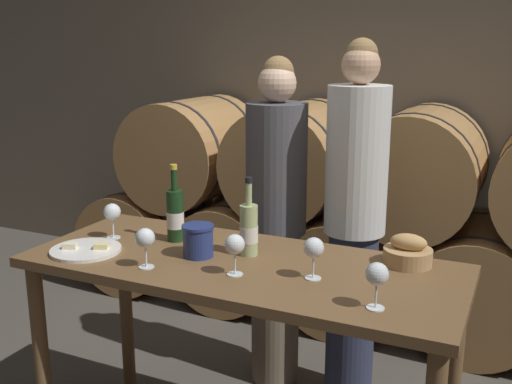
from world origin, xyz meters
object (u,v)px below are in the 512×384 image
bread_basket (408,253)px  wine_glass_far_right (377,275)px  tasting_table (241,292)px  wine_bottle_red (175,215)px  wine_glass_far_left (112,213)px  wine_glass_center (235,245)px  wine_bottle_white (249,229)px  cheese_plate (86,250)px  blue_crock (198,239)px  person_right (354,223)px  wine_glass_left (145,239)px  wine_glass_right (314,249)px  person_left (276,222)px

bread_basket → wine_glass_far_right: 0.45m
tasting_table → wine_bottle_red: wine_bottle_red is taller
bread_basket → wine_glass_far_left: (-1.24, -0.21, 0.07)m
wine_bottle_red → wine_glass_center: bearing=-31.0°
wine_bottle_white → wine_glass_far_right: bearing=-26.0°
cheese_plate → wine_bottle_white: bearing=21.8°
tasting_table → blue_crock: bearing=-174.3°
tasting_table → wine_bottle_white: size_ratio=5.36×
wine_glass_far_left → cheese_plate: bearing=-87.3°
wine_glass_center → wine_glass_far_right: same height
tasting_table → bread_basket: 0.67m
wine_bottle_red → bread_basket: 0.98m
person_right → wine_bottle_white: person_right is taller
wine_glass_left → wine_glass_right: size_ratio=1.00×
person_left → wine_bottle_red: person_left is taller
wine_bottle_white → bread_basket: wine_bottle_white is taller
wine_bottle_red → wine_glass_far_left: wine_bottle_red is taller
person_right → blue_crock: size_ratio=13.83×
blue_crock → cheese_plate: bearing=-161.7°
wine_bottle_white → blue_crock: size_ratio=2.47×
bread_basket → tasting_table: bearing=-158.3°
blue_crock → wine_glass_right: size_ratio=0.83×
person_left → wine_glass_center: size_ratio=10.94×
person_right → wine_glass_right: 0.78m
wine_bottle_red → wine_glass_left: wine_bottle_red is taller
wine_bottle_red → blue_crock: (0.19, -0.13, -0.05)m
wine_glass_left → wine_glass_center: same height
wine_bottle_white → wine_glass_far_left: bearing=-174.9°
person_left → wine_bottle_white: 0.67m
wine_glass_center → person_right: bearing=76.0°
tasting_table → wine_glass_far_left: bearing=177.6°
person_left → wine_glass_far_left: 0.86m
cheese_plate → wine_glass_far_right: wine_glass_far_right is taller
cheese_plate → wine_glass_center: size_ratio=1.84×
blue_crock → wine_glass_right: wine_glass_right is taller
cheese_plate → bread_basket: bearing=18.2°
wine_bottle_red → wine_glass_far_right: (0.96, -0.32, -0.00)m
person_right → wine_glass_right: person_right is taller
person_right → wine_glass_far_right: (0.33, -0.93, 0.12)m
wine_glass_right → wine_glass_far_right: 0.31m
wine_glass_far_right → bread_basket: bearing=88.1°
wine_glass_center → wine_glass_right: same height
wine_bottle_white → wine_glass_right: size_ratio=2.05×
blue_crock → wine_glass_far_right: bearing=-13.7°
wine_glass_far_left → wine_glass_right: bearing=-4.6°
wine_glass_left → bread_basket: bearing=26.6°
wine_glass_far_left → wine_bottle_white: bearing=5.1°
wine_bottle_red → wine_glass_right: (0.69, -0.16, -0.00)m
wine_bottle_red → wine_glass_center: 0.48m
wine_glass_left → wine_glass_right: same height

